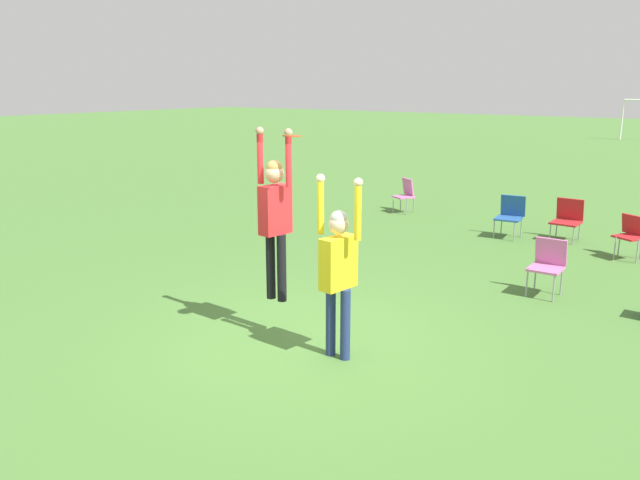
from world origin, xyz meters
TOP-DOWN VIEW (x-y plane):
  - ground_plane at (0.00, 0.00)m, footprint 120.00×120.00m
  - person_jumping at (-0.39, 0.02)m, footprint 0.56×0.44m
  - person_defending at (0.69, -0.14)m, footprint 0.62×0.49m
  - frisbee at (0.10, -0.24)m, footprint 0.22×0.22m
  - camping_chair_0 at (2.01, 3.68)m, footprint 0.48×0.52m
  - camping_chair_2 at (-2.88, 8.11)m, footprint 0.62×0.68m
  - camping_chair_3 at (2.64, 6.70)m, footprint 0.61×0.66m
  - camping_chair_4 at (0.22, 7.06)m, footprint 0.58×0.62m
  - camping_chair_5 at (1.28, 7.52)m, footprint 0.56×0.60m

SIDE VIEW (x-z plane):
  - ground_plane at x=0.00m, z-range 0.00..0.00m
  - camping_chair_5 at x=1.28m, z-range 0.05..0.92m
  - camping_chair_3 at x=2.64m, z-range 0.09..0.91m
  - camping_chair_2 at x=-2.88m, z-range 0.07..0.94m
  - camping_chair_4 at x=0.22m, z-range 0.07..0.97m
  - camping_chair_0 at x=2.01m, z-range 0.09..0.97m
  - person_defending at x=0.69m, z-range 0.08..2.28m
  - person_jumping at x=-0.39m, z-range 0.54..2.76m
  - frisbee at x=0.10m, z-range 2.61..2.64m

